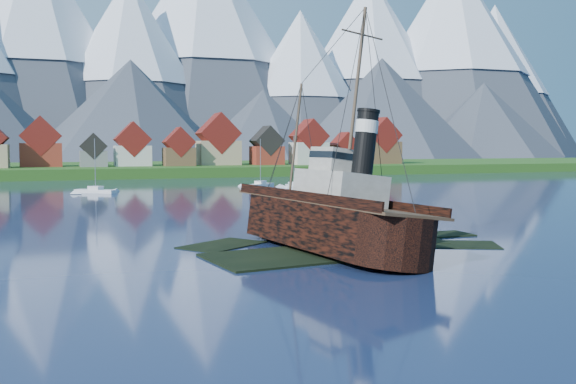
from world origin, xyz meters
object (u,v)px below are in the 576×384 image
object	(u,v)px
sailboat_e	(294,188)
sailboat_d	(260,186)
tugboat_wreck	(318,217)
sailboat_c	(96,192)

from	to	relation	value
sailboat_e	sailboat_d	bearing A→B (deg)	130.65
tugboat_wreck	sailboat_e	distance (m)	81.07
tugboat_wreck	sailboat_c	distance (m)	80.38
sailboat_c	sailboat_e	distance (m)	41.94
tugboat_wreck	sailboat_d	distance (m)	88.57
tugboat_wreck	sailboat_d	world-z (taller)	tugboat_wreck
sailboat_c	sailboat_e	xyz separation A→B (m)	(41.90, -1.82, 0.01)
sailboat_c	sailboat_d	size ratio (longest dim) A/B	0.99
sailboat_c	sailboat_d	xyz separation A→B (m)	(37.00, 7.39, 0.01)
sailboat_c	sailboat_d	bearing A→B (deg)	-40.09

